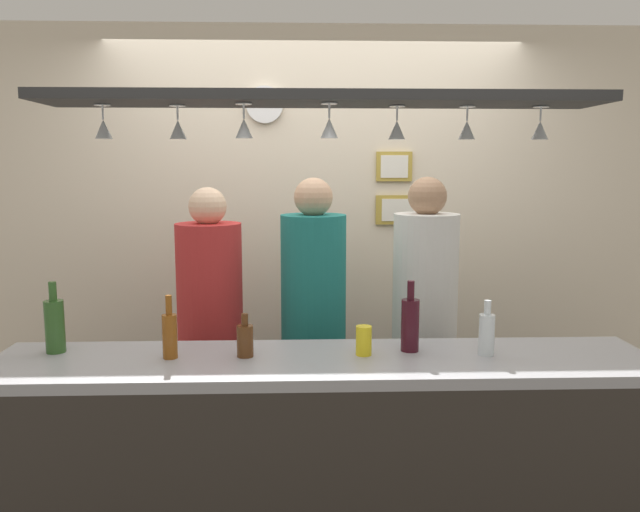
# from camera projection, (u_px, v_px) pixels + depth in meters

# --- Properties ---
(back_wall) EXTENTS (4.40, 0.06, 2.60)m
(back_wall) POSITION_uv_depth(u_px,v_px,m) (314.00, 240.00, 3.96)
(back_wall) COLOR beige
(back_wall) RESTS_ON ground_plane
(bar_counter) EXTENTS (2.70, 0.55, 0.99)m
(bar_counter) POSITION_uv_depth(u_px,v_px,m) (326.00, 448.00, 2.46)
(bar_counter) COLOR #99999E
(bar_counter) RESTS_ON ground_plane
(overhead_glass_rack) EXTENTS (2.20, 0.36, 0.04)m
(overhead_glass_rack) POSITION_uv_depth(u_px,v_px,m) (324.00, 99.00, 2.47)
(overhead_glass_rack) COLOR black
(hanging_wineglass_far_left) EXTENTS (0.07, 0.07, 0.13)m
(hanging_wineglass_far_left) POSITION_uv_depth(u_px,v_px,m) (103.00, 128.00, 2.48)
(hanging_wineglass_far_left) COLOR silver
(hanging_wineglass_far_left) RESTS_ON overhead_glass_rack
(hanging_wineglass_left) EXTENTS (0.07, 0.07, 0.13)m
(hanging_wineglass_left) POSITION_uv_depth(u_px,v_px,m) (178.00, 128.00, 2.51)
(hanging_wineglass_left) COLOR silver
(hanging_wineglass_left) RESTS_ON overhead_glass_rack
(hanging_wineglass_center_left) EXTENTS (0.07, 0.07, 0.13)m
(hanging_wineglass_center_left) POSITION_uv_depth(u_px,v_px,m) (244.00, 127.00, 2.43)
(hanging_wineglass_center_left) COLOR silver
(hanging_wineglass_center_left) RESTS_ON overhead_glass_rack
(hanging_wineglass_center) EXTENTS (0.07, 0.07, 0.13)m
(hanging_wineglass_center) POSITION_uv_depth(u_px,v_px,m) (329.00, 127.00, 2.42)
(hanging_wineglass_center) COLOR silver
(hanging_wineglass_center) RESTS_ON overhead_glass_rack
(hanging_wineglass_center_right) EXTENTS (0.07, 0.07, 0.13)m
(hanging_wineglass_center_right) POSITION_uv_depth(u_px,v_px,m) (397.00, 129.00, 2.54)
(hanging_wineglass_center_right) COLOR silver
(hanging_wineglass_center_right) RESTS_ON overhead_glass_rack
(hanging_wineglass_right) EXTENTS (0.07, 0.07, 0.13)m
(hanging_wineglass_right) POSITION_uv_depth(u_px,v_px,m) (467.00, 129.00, 2.55)
(hanging_wineglass_right) COLOR silver
(hanging_wineglass_right) RESTS_ON overhead_glass_rack
(hanging_wineglass_far_right) EXTENTS (0.07, 0.07, 0.13)m
(hanging_wineglass_far_right) POSITION_uv_depth(u_px,v_px,m) (540.00, 129.00, 2.56)
(hanging_wineglass_far_right) COLOR silver
(hanging_wineglass_far_right) RESTS_ON overhead_glass_rack
(person_left_red_shirt) EXTENTS (0.34, 0.34, 1.65)m
(person_left_red_shirt) POSITION_uv_depth(u_px,v_px,m) (210.00, 314.00, 3.30)
(person_left_red_shirt) COLOR #2D334C
(person_left_red_shirt) RESTS_ON ground_plane
(person_middle_teal_shirt) EXTENTS (0.34, 0.34, 1.70)m
(person_middle_teal_shirt) POSITION_uv_depth(u_px,v_px,m) (314.00, 307.00, 3.31)
(person_middle_teal_shirt) COLOR #2D334C
(person_middle_teal_shirt) RESTS_ON ground_plane
(person_right_white_patterned_shirt) EXTENTS (0.34, 0.34, 1.71)m
(person_right_white_patterned_shirt) POSITION_uv_depth(u_px,v_px,m) (425.00, 306.00, 3.33)
(person_right_white_patterned_shirt) COLOR #2D334C
(person_right_white_patterned_shirt) RESTS_ON ground_plane
(bottle_soda_clear) EXTENTS (0.06, 0.06, 0.23)m
(bottle_soda_clear) POSITION_uv_depth(u_px,v_px,m) (487.00, 333.00, 2.59)
(bottle_soda_clear) COLOR silver
(bottle_soda_clear) RESTS_ON bar_counter
(bottle_beer_amber_tall) EXTENTS (0.06, 0.06, 0.26)m
(bottle_beer_amber_tall) POSITION_uv_depth(u_px,v_px,m) (170.00, 334.00, 2.55)
(bottle_beer_amber_tall) COLOR brown
(bottle_beer_amber_tall) RESTS_ON bar_counter
(bottle_wine_dark_red) EXTENTS (0.08, 0.08, 0.30)m
(bottle_wine_dark_red) POSITION_uv_depth(u_px,v_px,m) (410.00, 323.00, 2.65)
(bottle_wine_dark_red) COLOR #380F19
(bottle_wine_dark_red) RESTS_ON bar_counter
(bottle_beer_brown_stubby) EXTENTS (0.07, 0.07, 0.18)m
(bottle_beer_brown_stubby) POSITION_uv_depth(u_px,v_px,m) (245.00, 340.00, 2.57)
(bottle_beer_brown_stubby) COLOR #512D14
(bottle_beer_brown_stubby) RESTS_ON bar_counter
(bottle_champagne_green) EXTENTS (0.08, 0.08, 0.30)m
(bottle_champagne_green) POSITION_uv_depth(u_px,v_px,m) (55.00, 325.00, 2.63)
(bottle_champagne_green) COLOR #2D5623
(bottle_champagne_green) RESTS_ON bar_counter
(drink_can) EXTENTS (0.07, 0.07, 0.12)m
(drink_can) POSITION_uv_depth(u_px,v_px,m) (364.00, 341.00, 2.60)
(drink_can) COLOR yellow
(drink_can) RESTS_ON bar_counter
(picture_frame_upper_small) EXTENTS (0.22, 0.02, 0.18)m
(picture_frame_upper_small) POSITION_uv_depth(u_px,v_px,m) (394.00, 166.00, 3.86)
(picture_frame_upper_small) COLOR #B29338
(picture_frame_upper_small) RESTS_ON back_wall
(picture_frame_lower_pair) EXTENTS (0.30, 0.02, 0.18)m
(picture_frame_lower_pair) POSITION_uv_depth(u_px,v_px,m) (400.00, 210.00, 3.90)
(picture_frame_lower_pair) COLOR #B29338
(picture_frame_lower_pair) RESTS_ON back_wall
(wall_clock) EXTENTS (0.22, 0.03, 0.22)m
(wall_clock) POSITION_uv_depth(u_px,v_px,m) (265.00, 105.00, 3.78)
(wall_clock) COLOR white
(wall_clock) RESTS_ON back_wall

